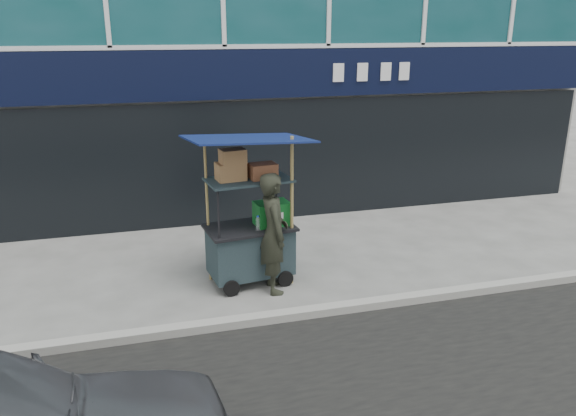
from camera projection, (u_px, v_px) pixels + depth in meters
name	position (u px, v px, depth m)	size (l,w,h in m)	color
ground	(279.00, 313.00, 7.71)	(80.00, 80.00, 0.00)	#5F5F5A
curb	(283.00, 316.00, 7.51)	(80.00, 0.18, 0.12)	#96968E
vendor_cart	(251.00, 232.00, 8.43)	(1.87, 1.42, 2.33)	#19272B
vendor_man	(274.00, 233.00, 8.12)	(0.66, 0.43, 1.80)	black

